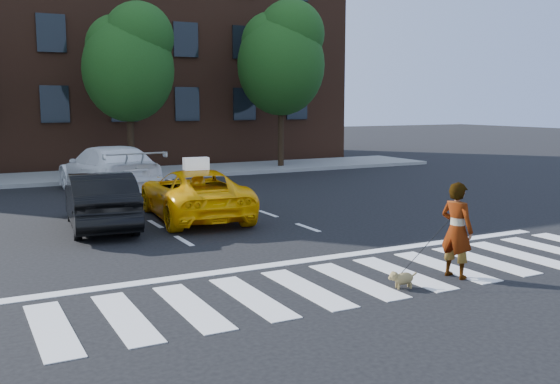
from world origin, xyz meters
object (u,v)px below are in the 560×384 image
tree_mid (129,58)px  tree_right (282,54)px  taxi (194,194)px  woman (457,230)px  dog (402,278)px  black_sedan (100,200)px  white_suv (109,170)px

tree_mid → tree_right: tree_right is taller
tree_right → taxi: (-7.95, -10.04, -4.60)m
woman → dog: 1.43m
tree_right → black_sedan: bearing=-135.6°
white_suv → dog: 13.49m
taxi → white_suv: white_suv is taller
black_sedan → white_suv: (1.51, 5.86, 0.13)m
white_suv → woman: woman is taller
black_sedan → dog: size_ratio=8.25×
tree_mid → white_suv: size_ratio=1.26×
taxi → woman: woman is taller
taxi → woman: bearing=110.7°
tree_mid → tree_right: 7.01m
tree_mid → taxi: bearing=-95.4°
black_sedan → woman: woman is taller
dog → tree_right: bearing=81.8°
tree_mid → dog: tree_mid is taller
tree_right → dog: bearing=-111.9°
tree_right → black_sedan: 15.31m
woman → dog: (-1.26, -0.09, -0.68)m
taxi → tree_right: bearing=-123.2°
tree_right → dog: size_ratio=15.17×
white_suv → woman: size_ratio=3.32×
black_sedan → dog: bearing=119.8°
tree_mid → woman: (1.15, -17.61, -4.00)m
tree_mid → black_sedan: bearing=-108.6°
black_sedan → tree_right: bearing=-129.8°
tree_mid → tree_right: size_ratio=0.92×
taxi → black_sedan: (-2.49, -0.18, 0.03)m
tree_mid → tree_right: (7.00, -0.00, 0.41)m
tree_mid → black_sedan: tree_mid is taller
taxi → white_suv: 5.77m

